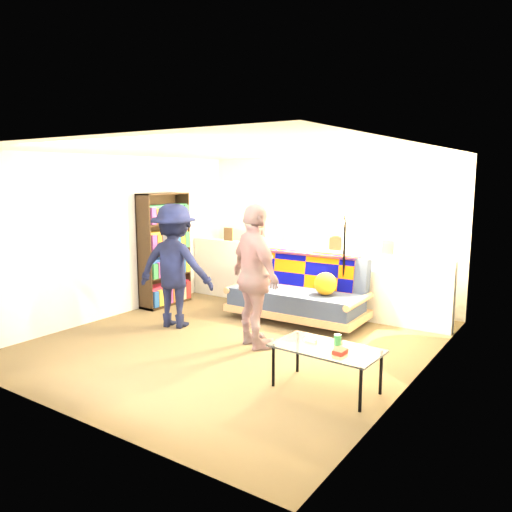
{
  "coord_description": "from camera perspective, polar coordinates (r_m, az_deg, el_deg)",
  "views": [
    {
      "loc": [
        3.63,
        -4.99,
        2.09
      ],
      "look_at": [
        0.0,
        0.4,
        1.05
      ],
      "focal_mm": 35.0,
      "sensor_mm": 36.0,
      "label": 1
    }
  ],
  "objects": [
    {
      "name": "ground",
      "position": [
        6.52,
        -1.99,
        -9.62
      ],
      "size": [
        5.0,
        5.0,
        0.0
      ],
      "primitive_type": "plane",
      "color": "brown",
      "rests_on": "ground"
    },
    {
      "name": "room_shell",
      "position": [
        6.57,
        0.35,
        5.44
      ],
      "size": [
        4.6,
        5.05,
        2.45
      ],
      "color": "silver",
      "rests_on": "ground"
    },
    {
      "name": "ledge_decor",
      "position": [
        7.85,
        4.27,
        2.38
      ],
      "size": [
        2.97,
        0.02,
        0.45
      ],
      "color": "brown",
      "rests_on": "half_wall_ledge"
    },
    {
      "name": "floor_lamp",
      "position": [
        7.14,
        10.26,
        1.41
      ],
      "size": [
        0.35,
        0.3,
        1.63
      ],
      "color": "black",
      "rests_on": "ground"
    },
    {
      "name": "person_left",
      "position": [
        7.02,
        -9.26,
        -1.13
      ],
      "size": [
        1.24,
        0.91,
        1.72
      ],
      "primitive_type": "imported",
      "rotation": [
        0.0,
        0.0,
        3.41
      ],
      "color": "black",
      "rests_on": "ground"
    },
    {
      "name": "person_right",
      "position": [
        6.06,
        -0.09,
        -2.39
      ],
      "size": [
        1.12,
        0.88,
        1.77
      ],
      "primitive_type": "imported",
      "rotation": [
        0.0,
        0.0,
        2.63
      ],
      "color": "#C9828A",
      "rests_on": "ground"
    },
    {
      "name": "half_wall_ledge",
      "position": [
        7.86,
        5.71,
        -2.62
      ],
      "size": [
        4.45,
        0.15,
        1.0
      ],
      "primitive_type": "cube",
      "color": "silver",
      "rests_on": "ground"
    },
    {
      "name": "coffee_table",
      "position": [
        5.01,
        8.14,
        -10.61
      ],
      "size": [
        1.07,
        0.62,
        0.55
      ],
      "color": "black",
      "rests_on": "ground"
    },
    {
      "name": "futon_sofa",
      "position": [
        7.32,
        5.06,
        -4.29
      ],
      "size": [
        2.02,
        1.01,
        0.86
      ],
      "color": "tan",
      "rests_on": "ground"
    },
    {
      "name": "bookshelf",
      "position": [
        8.24,
        -10.42,
        0.3
      ],
      "size": [
        0.3,
        0.91,
        1.83
      ],
      "color": "black",
      "rests_on": "ground"
    }
  ]
}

